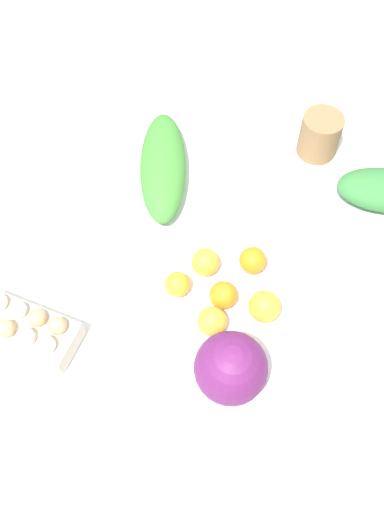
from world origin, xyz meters
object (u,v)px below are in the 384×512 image
Objects in this scene: orange_4 at (265,307)px; egg_carton at (25,328)px; cabbage_purple at (231,368)px; orange_5 at (253,260)px; orange_0 at (223,295)px; orange_1 at (212,321)px; orange_2 at (204,263)px; greens_bunch_kale at (163,166)px; paper_bag at (320,135)px; orange_3 at (177,284)px.

egg_carton is at bearing -44.70° from orange_4.
cabbage_purple is at bearing -170.78° from egg_carton.
orange_0 is at bearing 1.43° from orange_5.
orange_1 is 1.01× the size of orange_2.
greens_bunch_kale reaches higher than orange_1.
cabbage_purple reaches higher than greens_bunch_kale.
orange_2 is (-0.41, 0.21, -0.01)m from egg_carton.
greens_bunch_kale is (0.36, -0.29, -0.02)m from paper_bag.
orange_5 is (-0.09, 0.09, -0.00)m from orange_2.
greens_bunch_kale is 5.46× the size of orange_2.
orange_4 is at bearing -151.75° from egg_carton.
orange_3 is (0.09, -0.01, -0.00)m from orange_2.
egg_carton is 3.87× the size of orange_5.
greens_bunch_kale is 0.38m from orange_3.
egg_carton is at bearing -31.49° from orange_3.
egg_carton is 0.48m from orange_0.
paper_bag is 0.57m from orange_4.
orange_1 reaches higher than orange_0.
orange_4 is 1.13× the size of orange_5.
orange_1 is 0.13m from orange_3.
orange_5 is (-0.09, -0.10, -0.00)m from orange_4.
orange_3 is (0.05, -0.11, -0.00)m from orange_0.
egg_carton reaches higher than orange_3.
egg_carton is 0.59m from greens_bunch_kale.
orange_0 is at bearing -138.11° from cabbage_purple.
orange_5 is at bearing -172.52° from orange_1.
orange_5 is (-0.28, -0.14, -0.05)m from cabbage_purple.
paper_bag reaches higher than orange_0.
orange_3 is (0.26, 0.27, -0.01)m from greens_bunch_kale.
egg_carton is 4.22× the size of orange_3.
orange_1 is at bearing 7.48° from orange_5.
orange_0 is 0.13m from orange_5.
orange_4 is (0.53, 0.19, -0.03)m from paper_bag.
paper_bag is at bearing 141.30° from greens_bunch_kale.
orange_4 is (-0.04, 0.10, 0.00)m from orange_0.
orange_2 is at bearing -130.00° from cabbage_purple.
greens_bunch_kale is at bearing -125.21° from cabbage_purple.
cabbage_purple is at bearing 26.65° from orange_5.
egg_carton is (0.22, -0.44, -0.04)m from cabbage_purple.
cabbage_purple is at bearing 41.89° from orange_0.
paper_bag is at bearing -179.90° from orange_2.
paper_bag is 0.65m from orange_1.
orange_3 is (-0.03, -0.13, -0.00)m from orange_1.
cabbage_purple is 0.61× the size of egg_carton.
cabbage_purple is 2.28× the size of orange_1.
orange_3 is at bearing -66.08° from orange_0.
egg_carton is 0.57m from orange_4.
greens_bunch_kale is 4.91× the size of orange_4.
greens_bunch_kale is (-0.58, -0.07, -0.00)m from egg_carton.
egg_carton is 0.38m from orange_3.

